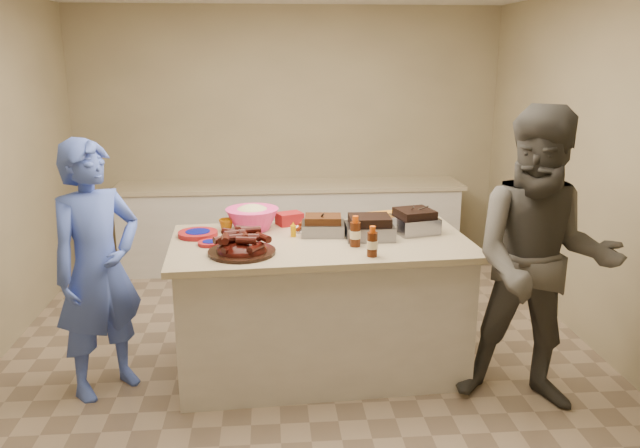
{
  "coord_description": "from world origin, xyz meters",
  "views": [
    {
      "loc": [
        -0.22,
        -4.19,
        2.2
      ],
      "look_at": [
        0.13,
        -0.04,
        1.07
      ],
      "focal_mm": 35.0,
      "sensor_mm": 36.0,
      "label": 1
    }
  ],
  "objects": [
    {
      "name": "room",
      "position": [
        0.0,
        0.0,
        0.0
      ],
      "size": [
        4.5,
        5.0,
        2.7
      ],
      "primitive_type": null,
      "color": "tan",
      "rests_on": "ground"
    },
    {
      "name": "guest_gray",
      "position": [
        1.45,
        -0.68,
        0.0
      ],
      "size": [
        1.52,
        2.12,
        0.73
      ],
      "primitive_type": "imported",
      "rotation": [
        0.0,
        0.0,
        -0.34
      ],
      "color": "#514F49",
      "rests_on": "ground"
    },
    {
      "name": "mustard_bottle",
      "position": [
        -0.06,
        0.0,
        0.97
      ],
      "size": [
        0.04,
        0.04,
        0.11
      ],
      "primitive_type": "cylinder",
      "rotation": [
        0.0,
        0.0,
        0.06
      ],
      "color": "#D79400",
      "rests_on": "island"
    },
    {
      "name": "plastic_cup",
      "position": [
        -0.53,
        0.17,
        0.97
      ],
      "size": [
        0.11,
        0.1,
        0.1
      ],
      "primitive_type": "imported",
      "rotation": [
        0.0,
        0.0,
        0.06
      ],
      "color": "#AD6C08",
      "rests_on": "island"
    },
    {
      "name": "sausage_plate",
      "position": [
        0.13,
        0.16,
        0.97
      ],
      "size": [
        0.41,
        0.41,
        0.06
      ],
      "primitive_type": "cylinder",
      "rotation": [
        0.0,
        0.0,
        -0.26
      ],
      "color": "silver",
      "rests_on": "island"
    },
    {
      "name": "brisket_tray",
      "position": [
        0.47,
        -0.08,
        0.97
      ],
      "size": [
        0.33,
        0.28,
        0.1
      ],
      "primitive_type": "cube",
      "rotation": [
        0.0,
        0.0,
        -0.01
      ],
      "color": "black",
      "rests_on": "island"
    },
    {
      "name": "plate_stack_small",
      "position": [
        -0.62,
        -0.15,
        0.97
      ],
      "size": [
        0.17,
        0.17,
        0.02
      ],
      "primitive_type": "cylinder",
      "rotation": [
        0.0,
        0.0,
        0.06
      ],
      "color": "maroon",
      "rests_on": "island"
    },
    {
      "name": "bbq_bottle_a",
      "position": [
        0.42,
        -0.48,
        0.97
      ],
      "size": [
        0.07,
        0.07,
        0.2
      ],
      "primitive_type": "cylinder",
      "rotation": [
        0.0,
        0.0,
        0.06
      ],
      "color": "#3D1807",
      "rests_on": "island"
    },
    {
      "name": "pulled_pork_tray",
      "position": [
        0.16,
        0.03,
        0.97
      ],
      "size": [
        0.32,
        0.25,
        0.09
      ],
      "primitive_type": "cube",
      "rotation": [
        0.0,
        0.0,
        -0.09
      ],
      "color": "#47230F",
      "rests_on": "island"
    },
    {
      "name": "sauce_bowl",
      "position": [
        0.11,
        0.19,
        0.97
      ],
      "size": [
        0.13,
        0.05,
        0.12
      ],
      "primitive_type": "imported",
      "rotation": [
        0.0,
        0.0,
        0.06
      ],
      "color": "silver",
      "rests_on": "island"
    },
    {
      "name": "plate_stack_large",
      "position": [
        -0.72,
        0.07,
        0.97
      ],
      "size": [
        0.29,
        0.29,
        0.03
      ],
      "primitive_type": "cylinder",
      "rotation": [
        0.0,
        0.0,
        0.06
      ],
      "color": "maroon",
      "rests_on": "island"
    },
    {
      "name": "island",
      "position": [
        0.13,
        -0.09,
        0.0
      ],
      "size": [
        2.1,
        1.19,
        0.97
      ],
      "primitive_type": null,
      "rotation": [
        0.0,
        0.0,
        0.06
      ],
      "color": "beige",
      "rests_on": "ground"
    },
    {
      "name": "basket_stack",
      "position": [
        -0.07,
        0.33,
        0.97
      ],
      "size": [
        0.22,
        0.19,
        0.09
      ],
      "primitive_type": "cube",
      "rotation": [
        0.0,
        0.0,
        0.38
      ],
      "color": "maroon",
      "rests_on": "island"
    },
    {
      "name": "bbq_bottle_b",
      "position": [
        0.35,
        -0.26,
        0.97
      ],
      "size": [
        0.07,
        0.07,
        0.21
      ],
      "primitive_type": "cylinder",
      "rotation": [
        0.0,
        0.0,
        0.06
      ],
      "color": "#3D1807",
      "rests_on": "island"
    },
    {
      "name": "back_counter",
      "position": [
        0.0,
        2.2,
        0.45
      ],
      "size": [
        3.6,
        0.64,
        0.9
      ],
      "primitive_type": null,
      "color": "beige",
      "rests_on": "ground"
    },
    {
      "name": "roasting_pan",
      "position": [
        0.82,
        0.05,
        0.97
      ],
      "size": [
        0.35,
        0.35,
        0.11
      ],
      "primitive_type": "cube",
      "rotation": [
        0.0,
        0.0,
        0.24
      ],
      "color": "gray",
      "rests_on": "island"
    },
    {
      "name": "guest_blue",
      "position": [
        -1.34,
        -0.27,
        0.0
      ],
      "size": [
        1.63,
        1.66,
        0.41
      ],
      "primitive_type": "imported",
      "rotation": [
        0.0,
        0.0,
        0.77
      ],
      "color": "#4561CE",
      "rests_on": "ground"
    },
    {
      "name": "rib_platter",
      "position": [
        -0.4,
        -0.36,
        0.97
      ],
      "size": [
        0.51,
        0.51,
        0.17
      ],
      "primitive_type": null,
      "rotation": [
        0.0,
        0.0,
        0.19
      ],
      "color": "#3F0D08",
      "rests_on": "island"
    },
    {
      "name": "mac_cheese_dish",
      "position": [
        0.65,
        0.31,
        0.97
      ],
      "size": [
        0.33,
        0.27,
        0.08
      ],
      "primitive_type": "cube",
      "rotation": [
        0.0,
        0.0,
        0.23
      ],
      "color": "orange",
      "rests_on": "island"
    },
    {
      "name": "coleslaw_bowl",
      "position": [
        -0.34,
        0.22,
        0.97
      ],
      "size": [
        0.41,
        0.41,
        0.26
      ],
      "primitive_type": null,
      "rotation": [
        0.0,
        0.0,
        0.06
      ],
      "color": "#FB348D",
      "rests_on": "island"
    }
  ]
}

